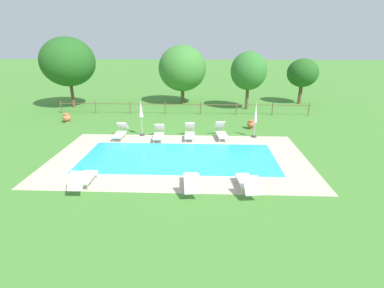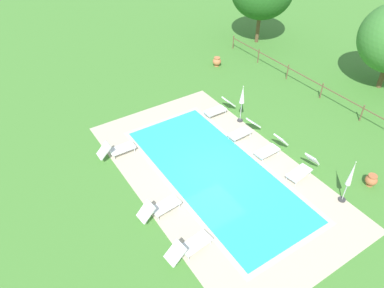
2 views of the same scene
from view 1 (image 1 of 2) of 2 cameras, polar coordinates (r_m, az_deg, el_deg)
name	(u,v)px [view 1 (image 1 of 2)]	position (r m, az deg, el deg)	size (l,w,h in m)	color
ground_plane	(179,158)	(15.59, -2.55, -2.66)	(160.00, 160.00, 0.00)	#478433
pool_deck_paving	(179,158)	(15.59, -2.55, -2.65)	(13.43, 7.66, 0.01)	beige
swimming_pool_water	(179,158)	(15.59, -2.55, -2.64)	(10.13, 4.36, 0.01)	#2DB7C6
pool_coping_rim	(179,157)	(15.59, -2.55, -2.63)	(10.61, 4.84, 0.01)	beige
sun_lounger_north_near_steps	(120,132)	(19.11, -13.74, 2.25)	(0.60, 1.94, 0.91)	white
sun_lounger_north_mid	(247,182)	(12.39, 10.64, -7.28)	(0.82, 2.03, 0.87)	white
sun_lounger_north_far	(221,132)	(18.61, 5.72, 2.30)	(0.83, 1.92, 0.99)	white
sun_lounger_north_end	(84,179)	(13.27, -20.33, -6.31)	(0.61, 1.92, 0.93)	white
sun_lounger_south_near_corner	(190,133)	(18.42, -0.44, 2.20)	(0.67, 1.91, 0.96)	white
sun_lounger_south_mid	(191,181)	(12.24, -0.16, -7.22)	(0.77, 1.98, 0.92)	white
sun_lounger_south_far	(159,133)	(18.42, -6.46, 2.04)	(0.70, 1.99, 0.89)	white
patio_umbrella_closed_row_west	(256,115)	(18.86, 12.24, 5.44)	(0.32, 0.32, 2.29)	#383838
patio_umbrella_closed_row_mid_east	(141,112)	(19.03, -9.89, 6.18)	(0.32, 0.32, 2.30)	#383838
terracotta_urn_near_fence	(251,124)	(20.90, 11.42, 3.78)	(0.55, 0.55, 0.61)	#B7663D
terracotta_urn_by_tree	(67,118)	(24.08, -23.17, 4.73)	(0.61, 0.61, 0.67)	#C67547
perimeter_fence	(183,106)	(24.51, -1.78, 7.33)	(20.73, 0.08, 1.05)	brown
tree_far_west	(303,73)	(30.34, 20.71, 12.77)	(2.89, 2.89, 4.25)	brown
tree_west_mid	(68,62)	(29.00, -22.98, 14.48)	(4.71, 4.71, 6.17)	brown
tree_centre	(182,68)	(28.43, -1.89, 14.46)	(4.45, 4.45, 5.46)	brown
tree_east_mid	(249,71)	(26.54, 10.95, 13.75)	(3.12, 3.12, 4.98)	brown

